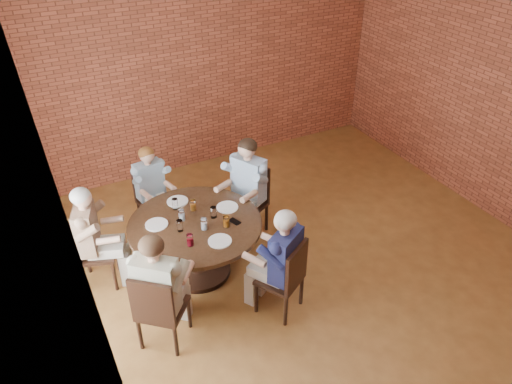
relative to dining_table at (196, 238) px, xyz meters
name	(u,v)px	position (x,y,z in m)	size (l,w,h in m)	color
floor	(303,299)	(0.90, -0.98, -0.53)	(7.00, 7.00, 0.00)	#99642F
wall_back	(185,65)	(0.90, 2.52, 1.17)	(7.00, 7.00, 0.00)	brown
dining_table	(196,238)	(0.00, 0.00, 0.00)	(1.55, 1.55, 0.75)	black
chair_a	(250,197)	(0.96, 0.50, -0.01)	(0.61, 0.61, 0.97)	black
diner_a	(246,189)	(0.88, 0.45, 0.16)	(0.56, 0.69, 1.38)	teal
chair_b	(151,197)	(-0.19, 1.15, -0.04)	(0.44, 0.44, 0.88)	black
diner_b	(153,191)	(-0.18, 1.08, 0.09)	(0.47, 0.58, 1.24)	gray
chair_c	(89,249)	(-1.16, 0.41, -0.02)	(0.53, 0.53, 0.93)	black
diner_c	(94,238)	(-1.08, 0.39, 0.13)	(0.52, 0.63, 1.31)	brown
chair_d	(158,308)	(-0.74, -0.86, -0.01)	(0.63, 0.63, 0.96)	black
diner_d	(160,290)	(-0.68, -0.79, 0.16)	(0.55, 0.68, 1.38)	tan
chair_e	(287,276)	(0.62, -1.04, -0.02)	(0.59, 0.59, 0.94)	black
diner_e	(280,262)	(0.58, -0.96, 0.14)	(0.53, 0.65, 1.34)	#1A1E49
plate_a	(227,207)	(0.46, 0.10, 0.23)	(0.26, 0.26, 0.01)	white
plate_b	(178,201)	(-0.03, 0.50, 0.23)	(0.26, 0.26, 0.01)	white
plate_c	(157,224)	(-0.40, 0.17, 0.23)	(0.26, 0.26, 0.01)	white
plate_d	(220,241)	(0.12, -0.44, 0.23)	(0.26, 0.26, 0.01)	white
glass_a	(214,212)	(0.24, 0.00, 0.29)	(0.07, 0.07, 0.14)	white
glass_b	(193,205)	(0.08, 0.25, 0.29)	(0.07, 0.07, 0.14)	white
glass_c	(175,204)	(-0.10, 0.37, 0.29)	(0.07, 0.07, 0.14)	white
glass_d	(182,215)	(-0.11, 0.12, 0.29)	(0.07, 0.07, 0.14)	white
glass_e	(180,226)	(-0.20, -0.06, 0.29)	(0.07, 0.07, 0.14)	white
glass_f	(190,240)	(-0.19, -0.35, 0.29)	(0.07, 0.07, 0.14)	white
glass_g	(204,224)	(0.05, -0.16, 0.29)	(0.07, 0.07, 0.14)	white
glass_h	(226,221)	(0.30, -0.23, 0.29)	(0.07, 0.07, 0.14)	white
smartphone	(235,221)	(0.41, -0.19, 0.23)	(0.07, 0.15, 0.01)	black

